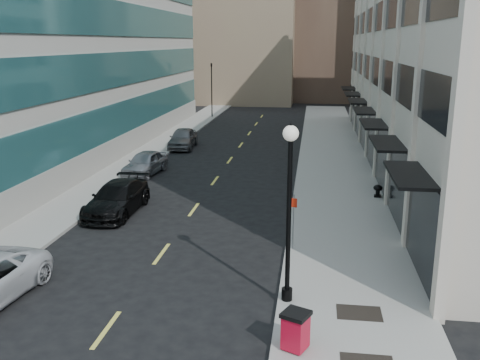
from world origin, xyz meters
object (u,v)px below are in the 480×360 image
(car_black_pickup, at_px, (117,198))
(car_silver_sedan, at_px, (145,163))
(traffic_signal, at_px, (211,67))
(urn_planter, at_px, (378,190))
(car_grey_sedan, at_px, (183,138))
(lamppost, at_px, (289,199))
(sign_post, at_px, (293,214))
(trash_bin, at_px, (296,329))

(car_black_pickup, bearing_deg, car_silver_sedan, 99.10)
(traffic_signal, xyz_separation_m, urn_planter, (15.10, -30.84, -5.15))
(car_black_pickup, xyz_separation_m, urn_planter, (13.29, 4.24, -0.20))
(car_grey_sedan, xyz_separation_m, lamppost, (9.80, -25.66, 2.82))
(car_black_pickup, relative_size, sign_post, 2.29)
(car_silver_sedan, xyz_separation_m, sign_post, (10.10, -12.09, 0.89))
(traffic_signal, distance_m, car_grey_sedan, 18.64)
(lamppost, xyz_separation_m, urn_planter, (4.30, 12.77, -3.07))
(car_silver_sedan, height_order, car_grey_sedan, car_grey_sedan)
(lamppost, height_order, sign_post, lamppost)
(urn_planter, bearing_deg, car_grey_sedan, 137.58)
(lamppost, bearing_deg, car_black_pickup, 136.47)
(car_black_pickup, relative_size, lamppost, 0.90)
(car_black_pickup, height_order, car_silver_sedan, car_black_pickup)
(traffic_signal, bearing_deg, urn_planter, -63.91)
(car_black_pickup, relative_size, car_silver_sedan, 1.20)
(urn_planter, bearing_deg, traffic_signal, 116.09)
(traffic_signal, bearing_deg, trash_bin, -76.48)
(lamppost, distance_m, sign_post, 4.94)
(car_grey_sedan, xyz_separation_m, trash_bin, (10.18, -28.55, -0.06))
(car_silver_sedan, bearing_deg, car_grey_sedan, 94.55)
(trash_bin, bearing_deg, car_silver_sedan, 143.10)
(car_silver_sedan, relative_size, lamppost, 0.75)
(lamppost, bearing_deg, traffic_signal, 103.91)
(traffic_signal, bearing_deg, lamppost, -76.09)
(car_black_pickup, xyz_separation_m, car_silver_sedan, (-1.11, 8.08, -0.01))
(trash_bin, relative_size, lamppost, 0.19)
(trash_bin, bearing_deg, traffic_signal, 128.37)
(traffic_signal, xyz_separation_m, car_silver_sedan, (0.70, -27.00, -4.96))
(traffic_signal, xyz_separation_m, trash_bin, (11.18, -46.51, -4.96))
(sign_post, xyz_separation_m, urn_planter, (4.30, 8.25, -1.08))
(car_grey_sedan, bearing_deg, car_black_pickup, -90.64)
(car_silver_sedan, height_order, lamppost, lamppost)
(trash_bin, relative_size, sign_post, 0.48)
(car_grey_sedan, height_order, trash_bin, car_grey_sedan)
(traffic_signal, bearing_deg, car_silver_sedan, -88.51)
(car_silver_sedan, xyz_separation_m, lamppost, (10.10, -16.61, 2.88))
(traffic_signal, xyz_separation_m, car_grey_sedan, (1.00, -17.96, -4.91))
(trash_bin, relative_size, urn_planter, 1.64)
(traffic_signal, relative_size, lamppost, 1.18)
(car_silver_sedan, bearing_deg, lamppost, -52.24)
(car_grey_sedan, bearing_deg, sign_post, -68.47)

